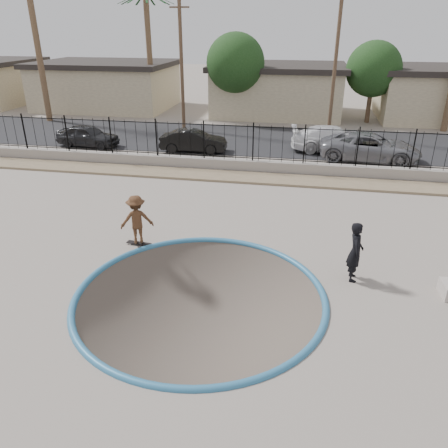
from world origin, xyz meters
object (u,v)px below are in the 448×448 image
car_b (193,141)px  car_d (370,147)px  car_a (88,136)px  car_c (334,139)px  skater (137,222)px  videographer (355,252)px  skateboard (139,243)px

car_b → car_d: (9.86, 0.00, 0.11)m
car_a → car_c: bearing=-78.1°
skater → car_d: size_ratio=0.32×
car_c → car_d: 2.45m
videographer → car_d: 12.82m
videographer → car_c: 14.29m
skateboard → car_d: car_d is taller
car_a → car_d: bearing=-84.3°
skater → car_b: (-1.08, 11.80, -0.18)m
skateboard → car_c: 15.10m
videographer → car_a: 19.39m
videographer → car_c: bearing=-0.8°
car_c → car_d: size_ratio=0.93×
skater → videographer: videographer is taller
car_b → skater: bearing=-178.5°
car_a → car_c: size_ratio=0.77×
videographer → car_d: bearing=-9.1°
videographer → car_c: size_ratio=0.37×
skater → car_c: (6.92, 13.40, -0.10)m
videographer → car_d: (1.81, 12.69, -0.13)m
car_a → car_b: bearing=-84.3°
car_b → skateboard: bearing=-178.5°
videographer → car_a: (-14.66, 12.69, -0.22)m
skater → car_a: (-7.69, 11.80, -0.16)m
videographer → skateboard: bearing=81.7°
skateboard → car_a: size_ratio=0.23×
skater → car_b: 11.85m
car_b → videographer: bearing=-151.3°
skateboard → videographer: size_ratio=0.48×
skater → skateboard: size_ratio=1.92×
skateboard → videographer: (6.97, -0.89, 0.84)m
skater → videographer: bearing=148.6°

